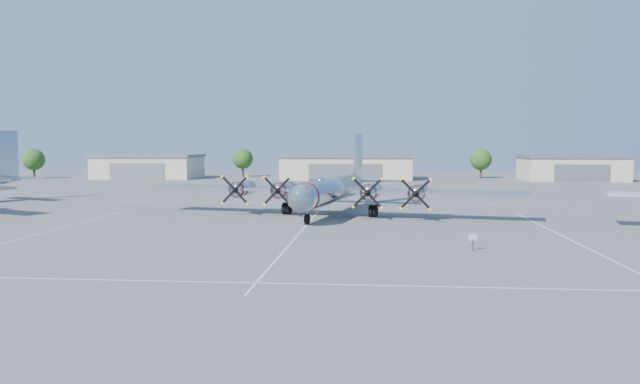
# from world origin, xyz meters

# --- Properties ---
(ground) EXTENTS (260.00, 260.00, 0.00)m
(ground) POSITION_xyz_m (0.00, 0.00, 0.00)
(ground) COLOR #565658
(ground) RESTS_ON ground
(parking_lines) EXTENTS (60.00, 50.08, 0.01)m
(parking_lines) POSITION_xyz_m (0.00, -1.75, 0.01)
(parking_lines) COLOR silver
(parking_lines) RESTS_ON ground
(hangar_west) EXTENTS (22.60, 14.60, 5.40)m
(hangar_west) POSITION_xyz_m (-45.00, 81.96, 2.71)
(hangar_west) COLOR #BDB396
(hangar_west) RESTS_ON ground
(hangar_center) EXTENTS (28.60, 14.60, 5.40)m
(hangar_center) POSITION_xyz_m (0.00, 81.96, 2.71)
(hangar_center) COLOR #BDB396
(hangar_center) RESTS_ON ground
(hangar_east) EXTENTS (20.60, 14.60, 5.40)m
(hangar_east) POSITION_xyz_m (48.00, 81.96, 2.71)
(hangar_east) COLOR #BDB396
(hangar_east) RESTS_ON ground
(tree_far_west) EXTENTS (4.80, 4.80, 6.64)m
(tree_far_west) POSITION_xyz_m (-70.00, 78.00, 4.22)
(tree_far_west) COLOR #382619
(tree_far_west) RESTS_ON ground
(tree_west) EXTENTS (4.80, 4.80, 6.64)m
(tree_west) POSITION_xyz_m (-25.00, 90.00, 4.22)
(tree_west) COLOR #382619
(tree_west) RESTS_ON ground
(tree_east) EXTENTS (4.80, 4.80, 6.64)m
(tree_east) POSITION_xyz_m (30.00, 88.00, 4.22)
(tree_east) COLOR #382619
(tree_east) RESTS_ON ground
(main_bomber_b29) EXTENTS (45.40, 35.28, 9.01)m
(main_bomber_b29) POSITION_xyz_m (1.88, 12.44, 0.00)
(main_bomber_b29) COLOR silver
(main_bomber_b29) RESTS_ON ground
(info_placard) EXTENTS (0.60, 0.27, 1.20)m
(info_placard) POSITION_xyz_m (13.46, -10.25, 0.84)
(info_placard) COLOR black
(info_placard) RESTS_ON ground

